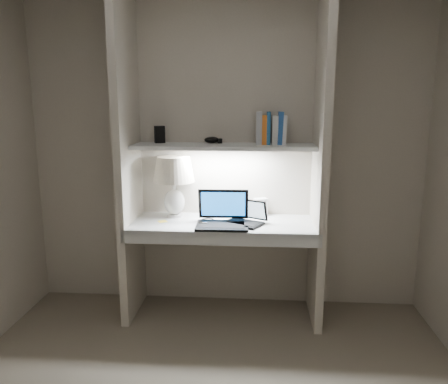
# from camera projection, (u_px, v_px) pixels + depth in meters

# --- Properties ---
(back_wall) EXTENTS (3.20, 0.01, 2.50)m
(back_wall) POSITION_uv_depth(u_px,v_px,m) (225.00, 156.00, 3.57)
(back_wall) COLOR beige
(back_wall) RESTS_ON floor
(alcove_panel_left) EXTENTS (0.06, 0.55, 2.50)m
(alcove_panel_left) POSITION_uv_depth(u_px,v_px,m) (128.00, 160.00, 3.35)
(alcove_panel_left) COLOR beige
(alcove_panel_left) RESTS_ON floor
(alcove_panel_right) EXTENTS (0.06, 0.55, 2.50)m
(alcove_panel_right) POSITION_uv_depth(u_px,v_px,m) (320.00, 162.00, 3.24)
(alcove_panel_right) COLOR beige
(alcove_panel_right) RESTS_ON floor
(desk) EXTENTS (1.40, 0.55, 0.04)m
(desk) POSITION_uv_depth(u_px,v_px,m) (223.00, 225.00, 3.40)
(desk) COLOR white
(desk) RESTS_ON alcove_panel_left
(desk_apron) EXTENTS (1.46, 0.03, 0.10)m
(desk_apron) POSITION_uv_depth(u_px,v_px,m) (220.00, 239.00, 3.15)
(desk_apron) COLOR silver
(desk_apron) RESTS_ON desk
(shelf) EXTENTS (1.40, 0.36, 0.03)m
(shelf) POSITION_uv_depth(u_px,v_px,m) (224.00, 146.00, 3.37)
(shelf) COLOR silver
(shelf) RESTS_ON back_wall
(strip_light) EXTENTS (0.60, 0.04, 0.02)m
(strip_light) POSITION_uv_depth(u_px,v_px,m) (224.00, 149.00, 3.37)
(strip_light) COLOR white
(strip_light) RESTS_ON shelf
(table_lamp) EXTENTS (0.34, 0.34, 0.49)m
(table_lamp) POSITION_uv_depth(u_px,v_px,m) (174.00, 176.00, 3.49)
(table_lamp) COLOR white
(table_lamp) RESTS_ON desk
(laptop_main) EXTENTS (0.40, 0.34, 0.26)m
(laptop_main) POSITION_uv_depth(u_px,v_px,m) (223.00, 217.00, 3.31)
(laptop_main) COLOR black
(laptop_main) RESTS_ON desk
(laptop_netbook) EXTENTS (0.36, 0.34, 0.18)m
(laptop_netbook) POSITION_uv_depth(u_px,v_px,m) (246.00, 218.00, 3.35)
(laptop_netbook) COLOR black
(laptop_netbook) RESTS_ON desk
(speaker) EXTENTS (0.12, 0.11, 0.14)m
(speaker) POSITION_uv_depth(u_px,v_px,m) (261.00, 207.00, 3.58)
(speaker) COLOR silver
(speaker) RESTS_ON desk
(mouse) EXTENTS (0.09, 0.07, 0.03)m
(mouse) POSITION_uv_depth(u_px,v_px,m) (204.00, 223.00, 3.31)
(mouse) COLOR black
(mouse) RESTS_ON desk
(cable_coil) EXTENTS (0.13, 0.13, 0.01)m
(cable_coil) POSITION_uv_depth(u_px,v_px,m) (208.00, 220.00, 3.43)
(cable_coil) COLOR black
(cable_coil) RESTS_ON desk
(sticky_note) EXTENTS (0.09, 0.09, 0.00)m
(sticky_note) POSITION_uv_depth(u_px,v_px,m) (163.00, 221.00, 3.41)
(sticky_note) COLOR yellow
(sticky_note) RESTS_ON desk
(book_row) EXTENTS (0.24, 0.16, 0.25)m
(book_row) POSITION_uv_depth(u_px,v_px,m) (271.00, 129.00, 3.38)
(book_row) COLOR white
(book_row) RESTS_ON shelf
(shelf_box) EXTENTS (0.09, 0.08, 0.13)m
(shelf_box) POSITION_uv_depth(u_px,v_px,m) (160.00, 134.00, 3.48)
(shelf_box) COLOR black
(shelf_box) RESTS_ON shelf
(shelf_gadget) EXTENTS (0.14, 0.12, 0.05)m
(shelf_gadget) POSITION_uv_depth(u_px,v_px,m) (212.00, 140.00, 3.45)
(shelf_gadget) COLOR black
(shelf_gadget) RESTS_ON shelf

